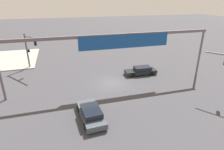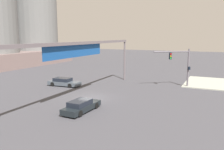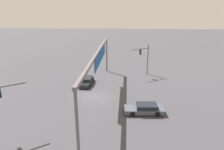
{
  "view_description": "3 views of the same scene",
  "coord_description": "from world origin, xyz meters",
  "views": [
    {
      "loc": [
        6.62,
        22.46,
        10.78
      ],
      "look_at": [
        0.49,
        1.75,
        1.93
      ],
      "focal_mm": 30.2,
      "sensor_mm": 36.0,
      "label": 1
    },
    {
      "loc": [
        -24.47,
        -14.3,
        7.51
      ],
      "look_at": [
        1.47,
        -2.08,
        2.74
      ],
      "focal_mm": 37.96,
      "sensor_mm": 36.0,
      "label": 2
    },
    {
      "loc": [
        27.45,
        4.82,
        12.72
      ],
      "look_at": [
        1.2,
        2.99,
        3.9
      ],
      "focal_mm": 33.14,
      "sensor_mm": 36.0,
      "label": 3
    }
  ],
  "objects": [
    {
      "name": "ground_plane",
      "position": [
        0.0,
        0.0,
        0.0
      ],
      "size": [
        193.42,
        193.42,
        0.0
      ],
      "primitive_type": "plane",
      "color": "#403F45"
    },
    {
      "name": "sedan_car_waiting_far",
      "position": [
        4.23,
        7.28,
        0.58
      ],
      "size": [
        2.21,
        4.97,
        1.21
      ],
      "rotation": [
        0.0,
        0.0,
        -1.51
      ],
      "color": "#464F59",
      "rests_on": "ground"
    },
    {
      "name": "traffic_signal_opposite_side",
      "position": [
        10.71,
        -8.85,
        3.77
      ],
      "size": [
        3.32,
        4.78,
        5.66
      ],
      "rotation": [
        0.0,
        0.0,
        2.19
      ],
      "color": "#5F5962",
      "rests_on": "ground"
    },
    {
      "name": "overhead_sign_gantry",
      "position": [
        -0.36,
        0.99,
        5.85
      ],
      "size": [
        26.25,
        0.43,
        6.84
      ],
      "color": "#635A5F",
      "rests_on": "ground"
    },
    {
      "name": "sedan_car_approaching",
      "position": [
        -5.15,
        -1.8,
        0.57
      ],
      "size": [
        4.78,
        1.96,
        1.21
      ],
      "rotation": [
        0.0,
        0.0,
        -0.04
      ],
      "color": "black",
      "rests_on": "ground"
    }
  ]
}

